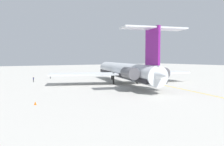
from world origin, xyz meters
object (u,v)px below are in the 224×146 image
at_px(ground_crew_near_tail, 50,75).
at_px(ground_crew_near_nose, 33,79).
at_px(main_jetliner, 125,71).
at_px(safety_cone_nose, 35,103).

bearing_deg(ground_crew_near_tail, ground_crew_near_nose, 100.34).
bearing_deg(ground_crew_near_nose, main_jetliner, -72.75).
bearing_deg(ground_crew_near_nose, ground_crew_near_tail, 18.91).
xyz_separation_m(main_jetliner, ground_crew_near_nose, (19.46, 20.26, -2.65)).
bearing_deg(ground_crew_near_tail, main_jetliner, 166.60).
xyz_separation_m(main_jetliner, ground_crew_near_tail, (28.01, 12.52, -2.56)).
distance_m(main_jetliner, ground_crew_near_tail, 30.78).
bearing_deg(main_jetliner, safety_cone_nose, 134.17).
height_order(main_jetliner, safety_cone_nose, main_jetliner).
height_order(ground_crew_near_nose, safety_cone_nose, ground_crew_near_nose).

